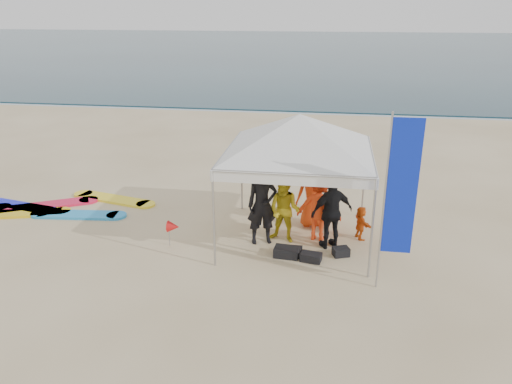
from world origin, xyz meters
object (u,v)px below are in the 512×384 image
Objects in this scene: person_yellow at (284,210)px; canopy_tent at (300,114)px; feather_flag at (400,190)px; surfboard_spread at (42,209)px; person_black_b at (332,212)px; person_orange_b at (313,193)px; marker_pennant at (174,227)px; person_orange_a at (319,207)px; person_seated at (361,223)px; person_black_a at (262,205)px.

canopy_tent reaches higher than person_yellow.
surfboard_spread is (-9.24, 2.73, -2.09)m from feather_flag.
surfboard_spread is (-8.02, 1.05, -0.85)m from person_black_b.
person_orange_b is 3.56m from feather_flag.
marker_pennant is at bearing -19.85° from surfboard_spread.
person_orange_a is at bearing 31.03° from person_yellow.
person_black_b is 3.72m from marker_pennant.
surfboard_spread is at bearing 65.26° from person_seated.
person_black_a is 3.05× the size of marker_pennant.
person_orange_b is 2.76× the size of marker_pennant.
feather_flag is (0.51, -2.24, 1.70)m from person_seated.
canopy_tent is (0.28, 0.20, 2.27)m from person_yellow.
person_orange_a is at bearing -3.41° from person_black_a.
feather_flag is (1.23, -1.68, 1.24)m from person_black_b.
person_black_a is at bearing 149.54° from feather_flag.
feather_flag reaches higher than canopy_tent.
feather_flag is (1.71, -2.86, 1.24)m from person_orange_b.
marker_pennant is 4.66m from surfboard_spread.
person_black_a is 1.65m from person_orange_b.
person_black_a is 1.11× the size of person_orange_b.
marker_pennant is (-2.55, -0.67, -0.31)m from person_yellow.
person_black_a reaches higher than person_orange_a.
surfboard_spread is (-7.54, -0.13, -0.84)m from person_orange_b.
person_yellow is 0.29× the size of surfboard_spread.
surfboard_spread is (-8.73, 0.49, -0.38)m from person_seated.
person_orange_a is 0.49m from person_black_b.
person_orange_b reaches higher than person_yellow.
person_seated is 8.76m from surfboard_spread.
person_yellow is at bearing -3.69° from person_black_a.
person_seated is at bearing -3.23° from surfboard_spread.
surfboard_spread is at bearing -16.02° from person_orange_b.
feather_flag reaches higher than person_orange_a.
person_yellow is at bearing -7.46° from surfboard_spread.
person_black_b reaches higher than person_yellow.
surfboard_spread is at bearing 4.57° from person_orange_a.
person_black_b reaches higher than surfboard_spread.
feather_flag is (1.53, -2.06, 1.28)m from person_orange_a.
feather_flag reaches higher than person_black_b.
person_orange_b is at bearing -96.66° from person_black_b.
marker_pennant is (-4.89, 1.16, -1.63)m from feather_flag.
surfboard_spread is (-7.19, 0.70, -3.04)m from canopy_tent.
person_seated is at bearing 27.33° from person_yellow.
person_orange_a is 2.87m from feather_flag.
person_black_a reaches higher than person_orange_b.
person_black_b reaches higher than person_orange_b.
marker_pennant is at bearing 174.81° from person_black_a.
person_black_b is at bearing 126.08° from feather_flag.
canopy_tent reaches higher than surfboard_spread.
person_yellow is 1.13m from person_black_b.
marker_pennant is at bearing 11.17° from person_orange_b.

